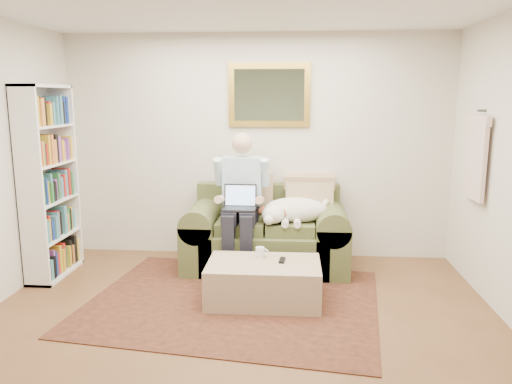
# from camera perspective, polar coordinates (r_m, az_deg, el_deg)

# --- Properties ---
(room_shell) EXTENTS (4.51, 5.00, 2.61)m
(room_shell) POSITION_cam_1_polar(r_m,az_deg,el_deg) (3.75, -2.56, 1.98)
(room_shell) COLOR brown
(room_shell) RESTS_ON ground
(rug) EXTENTS (2.87, 2.42, 0.01)m
(rug) POSITION_cam_1_polar(r_m,az_deg,el_deg) (4.77, -2.62, -12.32)
(rug) COLOR black
(rug) RESTS_ON room_shell
(sofa) EXTENTS (1.78, 0.91, 1.07)m
(sofa) POSITION_cam_1_polar(r_m,az_deg,el_deg) (5.57, 1.18, -5.55)
(sofa) COLOR #4E4D29
(sofa) RESTS_ON room_shell
(seated_man) EXTENTS (0.59, 0.84, 1.50)m
(seated_man) POSITION_cam_1_polar(r_m,az_deg,el_deg) (5.33, -1.78, -1.41)
(seated_man) COLOR #8CC0D8
(seated_man) RESTS_ON sofa
(laptop) EXTENTS (0.35, 0.27, 0.25)m
(laptop) POSITION_cam_1_polar(r_m,az_deg,el_deg) (5.25, -1.87, -1.18)
(laptop) COLOR black
(laptop) RESTS_ON seated_man
(sleeping_dog) EXTENTS (0.73, 0.46, 0.27)m
(sleeping_dog) POSITION_cam_1_polar(r_m,az_deg,el_deg) (5.38, 4.54, -2.06)
(sleeping_dog) COLOR white
(sleeping_dog) RESTS_ON sofa
(ottoman) EXTENTS (1.04, 0.67, 0.38)m
(ottoman) POSITION_cam_1_polar(r_m,az_deg,el_deg) (4.69, 0.89, -10.26)
(ottoman) COLOR tan
(ottoman) RESTS_ON room_shell
(coffee_mug) EXTENTS (0.08, 0.08, 0.10)m
(coffee_mug) POSITION_cam_1_polar(r_m,az_deg,el_deg) (4.76, 0.46, -6.91)
(coffee_mug) COLOR white
(coffee_mug) RESTS_ON ottoman
(tv_remote) EXTENTS (0.06, 0.15, 0.02)m
(tv_remote) POSITION_cam_1_polar(r_m,az_deg,el_deg) (4.67, 3.01, -7.78)
(tv_remote) COLOR black
(tv_remote) RESTS_ON ottoman
(bookshelf) EXTENTS (0.28, 0.80, 2.00)m
(bookshelf) POSITION_cam_1_polar(r_m,az_deg,el_deg) (5.62, -22.60, 1.00)
(bookshelf) COLOR white
(bookshelf) RESTS_ON room_shell
(wall_mirror) EXTENTS (0.94, 0.04, 0.72)m
(wall_mirror) POSITION_cam_1_polar(r_m,az_deg,el_deg) (5.81, 1.52, 11.02)
(wall_mirror) COLOR gold
(wall_mirror) RESTS_ON room_shell
(hanging_shirt) EXTENTS (0.06, 0.52, 0.90)m
(hanging_shirt) POSITION_cam_1_polar(r_m,az_deg,el_deg) (5.24, 23.87, 4.12)
(hanging_shirt) COLOR beige
(hanging_shirt) RESTS_ON room_shell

